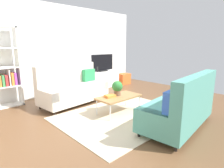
{
  "coord_description": "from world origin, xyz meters",
  "views": [
    {
      "loc": [
        -2.93,
        -2.89,
        1.62
      ],
      "look_at": [
        0.19,
        0.43,
        0.65
      ],
      "focal_mm": 29.33,
      "sensor_mm": 36.0,
      "label": 1
    }
  ],
  "objects": [
    {
      "name": "coffee_table",
      "position": [
        0.09,
        0.08,
        0.39
      ],
      "size": [
        1.1,
        0.56,
        0.42
      ],
      "color": "#9E7042",
      "rests_on": "ground_plane"
    },
    {
      "name": "ground_plane",
      "position": [
        0.0,
        0.0,
        0.0
      ],
      "size": [
        7.68,
        7.68,
        0.0
      ],
      "primitive_type": "plane",
      "color": "brown"
    },
    {
      "name": "area_rug",
      "position": [
        0.04,
        -0.12,
        0.01
      ],
      "size": [
        2.9,
        2.2,
        0.01
      ],
      "primitive_type": "cube",
      "color": "beige",
      "rests_on": "ground_plane"
    },
    {
      "name": "storage_trunk",
      "position": [
        2.67,
        2.36,
        0.22
      ],
      "size": [
        0.52,
        0.4,
        0.44
      ],
      "primitive_type": "cube",
      "color": "orange",
      "rests_on": "ground_plane"
    },
    {
      "name": "bottle_0",
      "position": [
        1.31,
        2.42,
        0.74
      ],
      "size": [
        0.05,
        0.05,
        0.2
      ],
      "primitive_type": "cylinder",
      "color": "#262626",
      "rests_on": "tv_console"
    },
    {
      "name": "tv_console",
      "position": [
        1.57,
        2.46,
        0.32
      ],
      "size": [
        1.4,
        0.44,
        0.64
      ],
      "primitive_type": "cube",
      "color": "silver",
      "rests_on": "ground_plane"
    },
    {
      "name": "table_book_0",
      "position": [
        -0.12,
        0.17,
        0.43
      ],
      "size": [
        0.26,
        0.21,
        0.03
      ],
      "primitive_type": "cube",
      "rotation": [
        0.0,
        0.0,
        -0.12
      ],
      "color": "orange",
      "rests_on": "coffee_table"
    },
    {
      "name": "tv",
      "position": [
        1.57,
        2.44,
        0.95
      ],
      "size": [
        1.0,
        0.2,
        0.64
      ],
      "color": "black",
      "rests_on": "tv_console"
    },
    {
      "name": "wall_far",
      "position": [
        0.0,
        2.8,
        1.45
      ],
      "size": [
        6.4,
        0.12,
        2.9
      ],
      "primitive_type": "cube",
      "color": "white",
      "rests_on": "ground_plane"
    },
    {
      "name": "table_book_1",
      "position": [
        -0.12,
        0.17,
        0.46
      ],
      "size": [
        0.26,
        0.21,
        0.03
      ],
      "primitive_type": "cube",
      "rotation": [
        0.0,
        0.0,
        -0.12
      ],
      "color": "orange",
      "rests_on": "table_book_0"
    },
    {
      "name": "vase_0",
      "position": [
        0.99,
        2.51,
        0.71
      ],
      "size": [
        0.09,
        0.09,
        0.14
      ],
      "primitive_type": "cylinder",
      "color": "#33B29E",
      "rests_on": "tv_console"
    },
    {
      "name": "potted_plant",
      "position": [
        0.11,
        0.16,
        0.62
      ],
      "size": [
        0.26,
        0.26,
        0.36
      ],
      "color": "brown",
      "rests_on": "coffee_table"
    },
    {
      "name": "couch_green",
      "position": [
        0.39,
        -1.34,
        0.44
      ],
      "size": [
        1.98,
        1.03,
        1.1
      ],
      "rotation": [
        0.0,
        0.0,
        0.1
      ],
      "color": "teal",
      "rests_on": "ground_plane"
    },
    {
      "name": "couch_beige",
      "position": [
        -0.3,
        1.51,
        0.44
      ],
      "size": [
        1.98,
        1.03,
        1.1
      ],
      "rotation": [
        0.0,
        0.0,
        3.25
      ],
      "color": "beige",
      "rests_on": "ground_plane"
    },
    {
      "name": "vase_1",
      "position": [
        1.14,
        2.51,
        0.72
      ],
      "size": [
        0.1,
        0.1,
        0.17
      ],
      "primitive_type": "cylinder",
      "color": "silver",
      "rests_on": "tv_console"
    }
  ]
}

